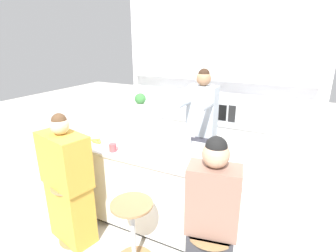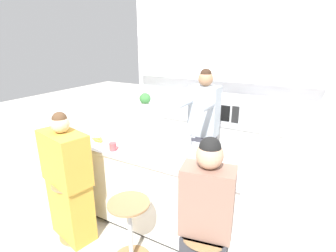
# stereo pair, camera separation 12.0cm
# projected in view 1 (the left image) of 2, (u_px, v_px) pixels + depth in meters

# --- Properties ---
(ground_plane) EXTENTS (16.00, 16.00, 0.00)m
(ground_plane) POSITION_uv_depth(u_px,v_px,m) (165.00, 222.00, 3.09)
(ground_plane) COLOR beige
(wall_back) EXTENTS (3.15, 0.22, 2.70)m
(wall_back) POSITION_uv_depth(u_px,v_px,m) (216.00, 73.00, 4.10)
(wall_back) COLOR white
(wall_back) RESTS_ON ground_plane
(back_counter) EXTENTS (2.93, 0.65, 0.92)m
(back_counter) POSITION_uv_depth(u_px,v_px,m) (207.00, 144.00, 4.18)
(back_counter) COLOR white
(back_counter) RESTS_ON ground_plane
(kitchen_island) EXTENTS (1.85, 0.77, 0.93)m
(kitchen_island) POSITION_uv_depth(u_px,v_px,m) (165.00, 188.00, 2.94)
(kitchen_island) COLOR black
(kitchen_island) RESTS_ON ground_plane
(bar_stool_leftmost) EXTENTS (0.38, 0.38, 0.66)m
(bar_stool_leftmost) POSITION_uv_depth(u_px,v_px,m) (74.00, 208.00, 2.74)
(bar_stool_leftmost) COLOR #997047
(bar_stool_leftmost) RESTS_ON ground_plane
(bar_stool_center) EXTENTS (0.38, 0.38, 0.66)m
(bar_stool_center) POSITION_uv_depth(u_px,v_px,m) (133.00, 230.00, 2.43)
(bar_stool_center) COLOR #997047
(bar_stool_center) RESTS_ON ground_plane
(person_cooking) EXTENTS (0.35, 0.56, 1.73)m
(person_cooking) POSITION_uv_depth(u_px,v_px,m) (201.00, 138.00, 3.30)
(person_cooking) COLOR #383842
(person_cooking) RESTS_ON ground_plane
(person_wrapped_blanket) EXTENTS (0.60, 0.40, 1.40)m
(person_wrapped_blanket) POSITION_uv_depth(u_px,v_px,m) (68.00, 184.00, 2.65)
(person_wrapped_blanket) COLOR gold
(person_wrapped_blanket) RESTS_ON ground_plane
(person_seated_near) EXTENTS (0.42, 0.33, 1.43)m
(person_seated_near) POSITION_uv_depth(u_px,v_px,m) (211.00, 230.00, 2.01)
(person_seated_near) COLOR #333338
(person_seated_near) RESTS_ON ground_plane
(cooking_pot) EXTENTS (0.32, 0.23, 0.16)m
(cooking_pot) POSITION_uv_depth(u_px,v_px,m) (181.00, 138.00, 2.90)
(cooking_pot) COLOR #B7BABC
(cooking_pot) RESTS_ON kitchen_island
(fruit_bowl) EXTENTS (0.23, 0.23, 0.06)m
(fruit_bowl) POSITION_uv_depth(u_px,v_px,m) (152.00, 136.00, 3.11)
(fruit_bowl) COLOR silver
(fruit_bowl) RESTS_ON kitchen_island
(coffee_cup_near) EXTENTS (0.11, 0.08, 0.08)m
(coffee_cup_near) POSITION_uv_depth(u_px,v_px,m) (113.00, 148.00, 2.76)
(coffee_cup_near) COLOR #DB4C51
(coffee_cup_near) RESTS_ON kitchen_island
(coffee_cup_far) EXTENTS (0.11, 0.08, 0.09)m
(coffee_cup_far) POSITION_uv_depth(u_px,v_px,m) (217.00, 164.00, 2.39)
(coffee_cup_far) COLOR #DB4C51
(coffee_cup_far) RESTS_ON kitchen_island
(banana_bunch) EXTENTS (0.16, 0.11, 0.05)m
(banana_bunch) POSITION_uv_depth(u_px,v_px,m) (97.00, 141.00, 2.99)
(banana_bunch) COLOR yellow
(banana_bunch) RESTS_ON kitchen_island
(microwave) EXTENTS (0.55, 0.38, 0.30)m
(microwave) POSITION_uv_depth(u_px,v_px,m) (222.00, 109.00, 3.86)
(microwave) COLOR #B2B5B7
(microwave) RESTS_ON back_counter
(potted_plant) EXTENTS (0.20, 0.20, 0.25)m
(potted_plant) POSITION_uv_depth(u_px,v_px,m) (140.00, 100.00, 4.52)
(potted_plant) COLOR beige
(potted_plant) RESTS_ON back_counter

